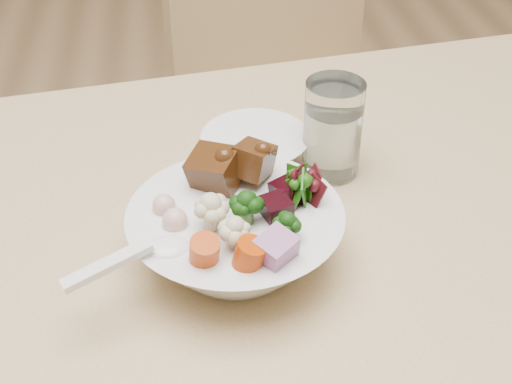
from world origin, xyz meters
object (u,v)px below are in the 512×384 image
food_bowl (237,233)px  side_bowl (255,151)px  chair_far (302,89)px  dining_table (469,279)px  water_glass (332,132)px

food_bowl → side_bowl: 0.17m
side_bowl → chair_far: bearing=72.8°
dining_table → side_bowl: 0.29m
chair_far → water_glass: (-0.07, -0.53, 0.24)m
dining_table → water_glass: (-0.14, 0.13, 0.13)m
dining_table → food_bowl: size_ratio=7.73×
water_glass → side_bowl: (-0.09, 0.02, -0.03)m
chair_far → side_bowl: 0.57m
food_bowl → side_bowl: size_ratio=1.65×
chair_far → food_bowl: size_ratio=4.52×
dining_table → water_glass: bearing=129.3°
food_bowl → dining_table: bearing=3.4°
dining_table → chair_far: size_ratio=1.71×
dining_table → water_glass: water_glass is taller
dining_table → chair_far: (-0.07, 0.66, -0.11)m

